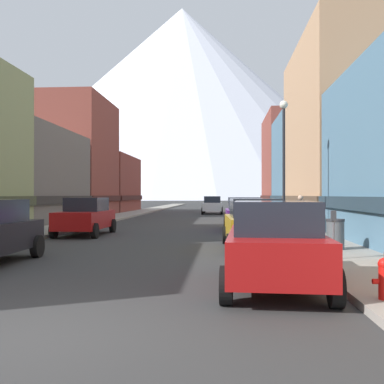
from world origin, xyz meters
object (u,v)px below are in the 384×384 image
(car_right_1, at_px, (254,224))
(car_driving_0, at_px, (212,205))
(trash_bin_right, at_px, (335,234))
(pedestrian_1, at_px, (84,211))
(car_right_0, at_px, (275,244))
(parking_meter_near, at_px, (333,228))
(car_right_2, at_px, (244,214))
(pedestrian_0, at_px, (300,216))
(streetlamp_right, at_px, (284,147))
(car_left_1, at_px, (86,216))

(car_right_1, xyz_separation_m, car_driving_0, (-2.20, 29.40, 0.00))
(car_driving_0, relative_size, trash_bin_right, 4.49)
(car_right_1, bearing_deg, pedestrian_1, 128.84)
(car_right_0, height_order, parking_meter_near, car_right_0)
(car_right_2, height_order, car_driving_0, same)
(trash_bin_right, xyz_separation_m, pedestrian_0, (-0.10, 6.09, 0.32))
(car_right_2, xyz_separation_m, pedestrian_0, (2.45, -3.27, 0.06))
(car_right_2, distance_m, pedestrian_1, 10.92)
(car_driving_0, height_order, parking_meter_near, car_driving_0)
(parking_meter_near, relative_size, streetlamp_right, 0.23)
(car_right_0, distance_m, pedestrian_0, 11.85)
(car_right_1, distance_m, streetlamp_right, 5.13)
(car_left_1, bearing_deg, car_right_2, 22.79)
(car_left_1, xyz_separation_m, car_right_1, (7.60, -5.03, 0.00))
(streetlamp_right, bearing_deg, car_right_0, -98.46)
(trash_bin_right, distance_m, pedestrian_1, 18.55)
(parking_meter_near, bearing_deg, car_right_0, -121.19)
(car_right_2, relative_size, pedestrian_1, 2.77)
(parking_meter_near, bearing_deg, trash_bin_right, 75.27)
(streetlamp_right, bearing_deg, car_right_2, 109.27)
(car_left_1, relative_size, car_right_2, 1.00)
(parking_meter_near, distance_m, trash_bin_right, 2.39)
(pedestrian_0, bearing_deg, parking_meter_near, -93.42)
(car_right_1, relative_size, trash_bin_right, 4.57)
(trash_bin_right, bearing_deg, pedestrian_1, 132.78)
(car_right_0, distance_m, car_right_1, 6.64)
(streetlamp_right, bearing_deg, pedestrian_0, 52.18)
(parking_meter_near, distance_m, streetlamp_right, 7.81)
(car_right_2, bearing_deg, pedestrian_1, 157.05)
(car_left_1, distance_m, trash_bin_right, 11.88)
(streetlamp_right, bearing_deg, car_left_1, 172.30)
(pedestrian_0, bearing_deg, streetlamp_right, -127.82)
(car_right_2, bearing_deg, car_right_0, -90.02)
(car_driving_0, xyz_separation_m, parking_meter_near, (4.15, -32.82, 0.11))
(car_driving_0, distance_m, pedestrian_0, 24.89)
(trash_bin_right, height_order, pedestrian_1, pedestrian_1)
(car_right_2, xyz_separation_m, pedestrian_1, (-10.05, 4.26, -0.02))
(car_right_0, xyz_separation_m, pedestrian_0, (2.45, 11.60, 0.06))
(car_right_1, height_order, car_driving_0, same)
(car_right_0, height_order, car_driving_0, same)
(car_right_1, bearing_deg, streetlamp_right, 67.82)
(car_driving_0, xyz_separation_m, pedestrian_1, (-7.85, -16.92, -0.02))
(car_left_1, bearing_deg, streetlamp_right, -7.70)
(car_driving_0, xyz_separation_m, streetlamp_right, (3.75, -25.61, 3.09))
(pedestrian_1, bearing_deg, streetlamp_right, -36.83)
(car_left_1, height_order, pedestrian_0, pedestrian_0)
(car_right_1, bearing_deg, car_right_0, -90.05)
(car_left_1, relative_size, car_driving_0, 1.00)
(car_left_1, bearing_deg, pedestrian_1, 108.20)
(car_right_0, distance_m, car_right_2, 14.87)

